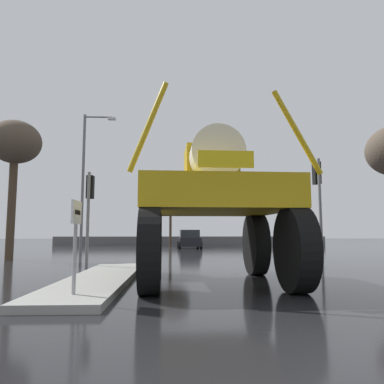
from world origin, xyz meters
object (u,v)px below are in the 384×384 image
oversize_sprayer (213,205)px  traffic_signal_near_right (318,188)px  traffic_signal_near_left (90,198)px  bare_tree_far_center (171,191)px  lane_arrow_sign (76,229)px  bare_tree_left (15,145)px  sedan_ahead (189,240)px  streetlight_far_left (85,175)px

oversize_sprayer → traffic_signal_near_right: bearing=-50.5°
traffic_signal_near_left → bare_tree_far_center: bare_tree_far_center is taller
lane_arrow_sign → traffic_signal_near_left: bearing=101.0°
lane_arrow_sign → bare_tree_far_center: bare_tree_far_center is taller
lane_arrow_sign → oversize_sprayer: bearing=41.5°
traffic_signal_near_right → traffic_signal_near_left: bearing=179.9°
bare_tree_left → bare_tree_far_center: 19.30m
sedan_ahead → bare_tree_left: bearing=143.0°
traffic_signal_near_left → sedan_ahead: bearing=76.3°
oversize_sprayer → sedan_ahead: bearing=-2.3°
streetlight_far_left → bare_tree_left: streetlight_far_left is taller
streetlight_far_left → sedan_ahead: bearing=46.0°
streetlight_far_left → oversize_sprayer: bearing=-64.2°
streetlight_far_left → bare_tree_far_center: size_ratio=1.29×
lane_arrow_sign → streetlight_far_left: 17.47m
sedan_ahead → oversize_sprayer: bearing=177.5°
sedan_ahead → traffic_signal_near_right: bearing=-168.7°
traffic_signal_near_left → traffic_signal_near_right: traffic_signal_near_right is taller
lane_arrow_sign → oversize_sprayer: (2.86, 2.53, 0.67)m
bare_tree_left → oversize_sprayer: bearing=-43.4°
oversize_sprayer → traffic_signal_near_right: 5.85m
oversize_sprayer → bare_tree_far_center: size_ratio=0.78×
traffic_signal_near_right → bare_tree_far_center: bare_tree_far_center is taller
bare_tree_far_center → traffic_signal_near_left: bearing=-96.7°
oversize_sprayer → streetlight_far_left: 15.93m
bare_tree_far_center → sedan_ahead: bearing=-71.4°
traffic_signal_near_right → oversize_sprayer: bearing=-138.7°
sedan_ahead → lane_arrow_sign: bearing=170.7°
traffic_signal_near_right → bare_tree_far_center: size_ratio=0.58×
lane_arrow_sign → streetlight_far_left: streetlight_far_left is taller
bare_tree_far_center → streetlight_far_left: bearing=-113.8°
streetlight_far_left → bare_tree_left: 6.10m
oversize_sprayer → traffic_signal_near_left: 5.62m
lane_arrow_sign → traffic_signal_near_right: 9.72m
lane_arrow_sign → oversize_sprayer: size_ratio=0.32×
streetlight_far_left → bare_tree_left: size_ratio=1.33×
sedan_ahead → streetlight_far_left: streetlight_far_left is taller
traffic_signal_near_right → bare_tree_left: size_ratio=0.60×
streetlight_far_left → bare_tree_far_center: bearing=66.2°
bare_tree_left → bare_tree_far_center: bare_tree_far_center is taller
traffic_signal_near_left → traffic_signal_near_right: bearing=-0.1°
traffic_signal_near_left → streetlight_far_left: streetlight_far_left is taller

